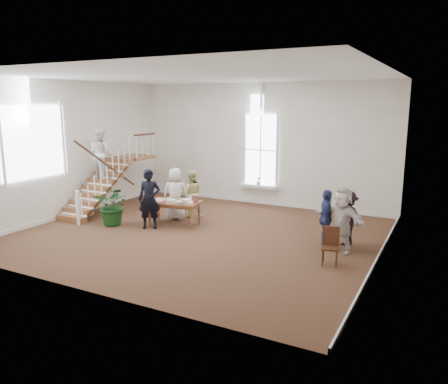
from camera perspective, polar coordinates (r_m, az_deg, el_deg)
The scene contains 12 objects.
ground at distance 12.86m, azimuth -3.16°, elevation -5.47°, with size 10.00×10.00×0.00m, color #4B2D1D.
room_shell at distance 16.56m, azimuth 4.65°, elevation -0.20°, with size 10.49×10.00×10.00m.
staircase at distance 15.69m, azimuth -15.54°, elevation 3.28°, with size 1.10×4.10×2.92m.
library_table at distance 13.67m, azimuth -6.49°, elevation -1.53°, with size 1.74×1.06×0.82m.
police_officer at distance 13.36m, azimuth -9.71°, elevation -0.94°, with size 0.66×0.44×1.82m, color black.
elderly_woman at distance 14.31m, azimuth -6.35°, elevation -0.24°, with size 0.84×0.54×1.71m, color silver.
person_yellow at distance 14.57m, azimuth -4.27°, elevation -0.22°, with size 0.78×0.60×1.59m, color #E0DB8C.
woman_cluster_a at distance 11.82m, azimuth 13.19°, elevation -3.38°, with size 0.91×0.38×1.55m, color navy.
woman_cluster_b at distance 12.16m, azimuth 15.79°, elevation -3.29°, with size 0.95×0.55×1.47m, color black.
woman_cluster_c at distance 11.52m, azimuth 15.13°, elevation -3.50°, with size 1.57×0.50×1.70m, color beige.
floor_plant at distance 14.03m, azimuth -14.24°, elevation -1.73°, with size 1.12×0.97×1.25m, color #133C14.
side_chair at distance 10.68m, azimuth 13.74°, elevation -6.60°, with size 0.45×0.45×0.90m.
Camera 1 is at (6.35, -10.54, 3.75)m, focal length 35.00 mm.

